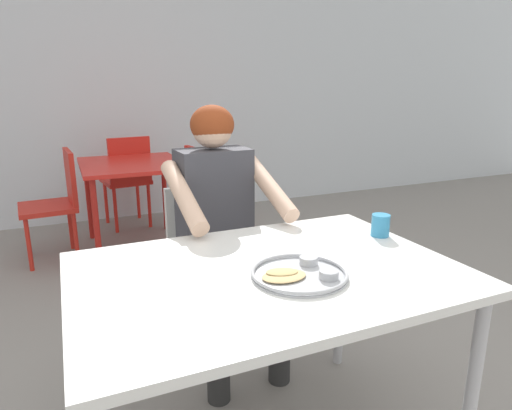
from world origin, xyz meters
name	(u,v)px	position (x,y,z in m)	size (l,w,h in m)	color
back_wall	(119,46)	(0.00, 3.54, 1.70)	(12.00, 0.12, 3.40)	silver
table_foreground	(267,288)	(-0.03, 0.07, 0.67)	(1.25, 0.87, 0.74)	white
thali_tray	(300,273)	(0.03, -0.02, 0.75)	(0.31, 0.31, 0.03)	#B7BABF
drinking_cup	(380,225)	(0.52, 0.19, 0.79)	(0.07, 0.07, 0.09)	#338CBF
chair_foreground	(207,252)	(0.03, 0.95, 0.48)	(0.40, 0.42, 0.82)	silver
diner_foreground	(221,215)	(0.04, 0.74, 0.74)	(0.50, 0.56, 1.24)	#292929
table_background_red	(133,173)	(-0.10, 2.50, 0.64)	(0.79, 0.92, 0.73)	red
chair_red_left	(58,197)	(-0.68, 2.50, 0.49)	(0.44, 0.46, 0.85)	red
chair_red_right	(207,187)	(0.51, 2.45, 0.48)	(0.43, 0.43, 0.82)	red
chair_red_far	(128,176)	(-0.07, 3.09, 0.51)	(0.46, 0.49, 0.88)	red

